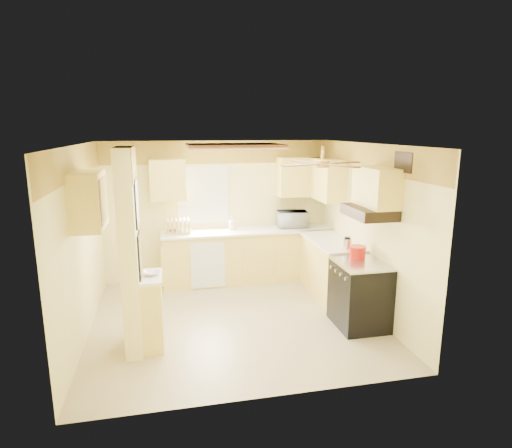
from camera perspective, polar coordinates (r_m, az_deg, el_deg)
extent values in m
plane|color=tan|center=(6.36, -2.86, -12.56)|extent=(4.00, 4.00, 0.00)
plane|color=white|center=(5.77, -3.13, 10.56)|extent=(4.00, 4.00, 0.00)
plane|color=#FCEE9A|center=(7.78, -5.22, 1.77)|extent=(4.00, 0.00, 4.00)
plane|color=#FCEE9A|center=(4.16, 1.23, -7.83)|extent=(4.00, 0.00, 4.00)
plane|color=#FCEE9A|center=(5.98, -22.30, -2.44)|extent=(0.00, 3.80, 3.80)
plane|color=#FCEE9A|center=(6.55, 14.56, -0.63)|extent=(0.00, 3.80, 3.80)
cube|color=yellow|center=(7.64, -5.35, 9.51)|extent=(4.00, 0.02, 0.40)
cube|color=#FCEE9A|center=(5.36, -16.44, -3.65)|extent=(0.20, 0.70, 2.50)
cube|color=#FBD960|center=(5.62, -13.65, -11.42)|extent=(0.25, 0.55, 0.90)
cube|color=white|center=(5.45, -13.91, -6.89)|extent=(0.28, 0.58, 0.04)
cube|color=#FBD960|center=(7.76, -1.15, -4.30)|extent=(3.00, 0.60, 0.90)
cube|color=#FBD960|center=(7.17, 9.91, -5.92)|extent=(0.60, 1.40, 0.90)
cube|color=white|center=(7.63, -1.15, -0.94)|extent=(3.04, 0.64, 0.04)
cube|color=white|center=(7.03, 9.98, -2.29)|extent=(0.64, 1.44, 0.04)
cube|color=white|center=(7.37, -6.45, -5.46)|extent=(0.58, 0.02, 0.80)
cube|color=white|center=(7.69, -7.10, 3.87)|extent=(0.92, 0.02, 1.02)
cube|color=white|center=(7.70, -7.10, 3.87)|extent=(0.80, 0.02, 0.90)
cube|color=#FBD960|center=(7.47, -11.66, 5.77)|extent=(0.60, 0.35, 0.70)
cube|color=#FBD960|center=(7.86, 6.21, 6.28)|extent=(0.90, 0.35, 0.70)
cube|color=#FBD960|center=(7.51, 9.35, 5.90)|extent=(0.35, 1.00, 0.70)
cube|color=#FBD960|center=(5.58, -21.47, 2.94)|extent=(0.35, 0.75, 0.70)
cube|color=#FBD960|center=(5.87, 15.78, 4.75)|extent=(0.35, 0.76, 0.52)
cube|color=black|center=(6.17, 13.66, -9.18)|extent=(0.65, 0.76, 0.90)
cube|color=silver|center=(6.02, 13.88, -5.15)|extent=(0.66, 0.77, 0.02)
cylinder|color=silver|center=(5.71, 11.91, -7.16)|extent=(0.03, 0.05, 0.05)
cylinder|color=silver|center=(5.85, 11.24, -6.63)|extent=(0.03, 0.05, 0.05)
cylinder|color=silver|center=(5.99, 10.63, -6.14)|extent=(0.03, 0.05, 0.05)
cylinder|color=silver|center=(6.14, 10.03, -5.66)|extent=(0.03, 0.05, 0.05)
cube|color=black|center=(5.88, 14.86, 1.56)|extent=(0.50, 0.76, 0.14)
cube|color=black|center=(5.22, -15.65, 2.74)|extent=(0.02, 0.42, 0.57)
cube|color=white|center=(5.22, -15.58, 2.74)|extent=(0.01, 0.37, 0.52)
cube|color=black|center=(5.37, -15.24, -4.12)|extent=(0.02, 0.42, 0.57)
cube|color=yellow|center=(5.37, -15.17, -4.11)|extent=(0.01, 0.37, 0.52)
cube|color=brown|center=(6.28, -2.94, 10.36)|extent=(1.35, 0.95, 0.06)
cube|color=white|center=(6.28, -2.93, 10.13)|extent=(1.15, 0.75, 0.02)
cylinder|color=gold|center=(5.35, 8.88, 9.42)|extent=(0.04, 0.04, 0.16)
cylinder|color=gold|center=(5.36, 8.83, 7.93)|extent=(0.18, 0.18, 0.08)
cube|color=brown|center=(5.57, 11.35, 8.00)|extent=(0.55, 0.28, 0.01)
cube|color=brown|center=(5.60, 6.68, 8.19)|extent=(0.28, 0.55, 0.01)
cube|color=brown|center=(5.16, 6.11, 7.83)|extent=(0.55, 0.28, 0.01)
cube|color=brown|center=(5.12, 11.19, 7.63)|extent=(0.28, 0.55, 0.01)
cube|color=black|center=(5.61, 19.08, 7.80)|extent=(0.02, 0.40, 0.25)
imported|color=white|center=(7.83, 4.86, 0.65)|extent=(0.57, 0.42, 0.30)
imported|color=white|center=(5.45, -13.67, -6.37)|extent=(0.23, 0.23, 0.05)
cylinder|color=red|center=(6.24, 13.36, -3.71)|extent=(0.23, 0.23, 0.15)
cylinder|color=red|center=(6.22, 13.40, -2.99)|extent=(0.24, 0.24, 0.02)
cylinder|color=silver|center=(6.49, 12.07, -2.67)|extent=(0.13, 0.13, 0.17)
cylinder|color=black|center=(6.46, 12.11, -1.83)|extent=(0.09, 0.09, 0.03)
cube|color=#D3B77A|center=(7.52, -10.27, -1.00)|extent=(0.44, 0.34, 0.04)
cube|color=#D3B77A|center=(7.50, -11.62, -0.34)|extent=(0.02, 0.28, 0.24)
cube|color=#D3B77A|center=(7.50, -11.08, -0.32)|extent=(0.02, 0.28, 0.24)
cube|color=#D3B77A|center=(7.50, -10.55, -0.30)|extent=(0.02, 0.28, 0.24)
cube|color=#D3B77A|center=(7.50, -10.01, -0.27)|extent=(0.02, 0.28, 0.24)
cube|color=#D3B77A|center=(7.50, -9.48, -0.25)|extent=(0.02, 0.28, 0.24)
cube|color=#D3B77A|center=(7.51, -8.95, -0.22)|extent=(0.02, 0.28, 0.24)
cylinder|color=white|center=(7.50, -11.08, -0.32)|extent=(0.02, 0.24, 0.24)
cylinder|color=white|center=(7.50, -10.01, -0.27)|extent=(0.02, 0.24, 0.24)
cylinder|color=white|center=(7.65, -3.21, -0.17)|extent=(0.12, 0.12, 0.15)
cylinder|color=#D3B77A|center=(7.64, -3.05, 0.16)|extent=(0.01, 0.01, 0.24)
cylinder|color=#D3B77A|center=(7.66, -3.24, 0.19)|extent=(0.01, 0.01, 0.24)
cylinder|color=#D3B77A|center=(7.64, -3.37, 0.15)|extent=(0.01, 0.01, 0.24)
cylinder|color=#D3B77A|center=(7.62, -3.17, 0.12)|extent=(0.01, 0.01, 0.24)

